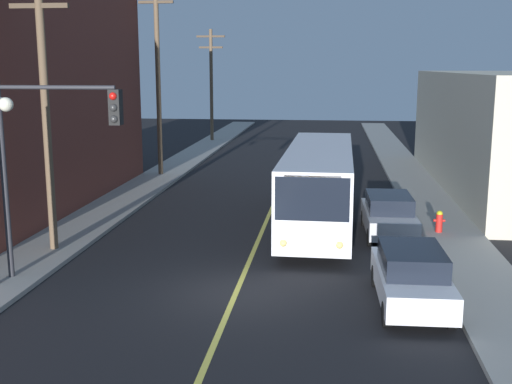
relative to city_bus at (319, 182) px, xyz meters
name	(u,v)px	position (x,y,z in m)	size (l,w,h in m)	color
ground_plane	(236,292)	(-2.20, -8.19, -1.82)	(120.00, 120.00, 0.00)	black
sidewalk_left	(111,208)	(-9.45, 1.81, -1.74)	(2.50, 90.00, 0.15)	gray
sidewalk_right	(437,217)	(5.05, 1.81, -1.74)	(2.50, 90.00, 0.15)	gray
lane_stripe_center	(279,192)	(-2.20, 6.81, -1.81)	(0.16, 60.00, 0.01)	#D8CC4C
city_bus	(319,182)	(0.00, 0.00, 0.00)	(2.77, 12.20, 3.20)	silver
parked_car_white	(411,276)	(2.68, -8.66, -0.98)	(1.91, 4.44, 1.62)	silver
parked_car_silver	(389,214)	(2.70, -1.29, -0.98)	(1.91, 4.44, 1.62)	#B7B7BC
utility_pole_near	(45,94)	(-9.15, -4.92, 3.69)	(2.40, 0.28, 9.73)	brown
utility_pole_mid	(158,68)	(-9.56, 10.95, 4.52)	(2.40, 0.28, 11.33)	brown
utility_pole_far	(211,80)	(-9.75, 28.60, 3.47)	(2.40, 0.28, 9.30)	brown
traffic_signal_left_corner	(51,141)	(-7.61, -8.01, 2.49)	(3.75, 0.48, 6.00)	#2D2D33
fire_hydrant	(439,221)	(4.65, -1.04, -1.23)	(0.44, 0.26, 0.84)	red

